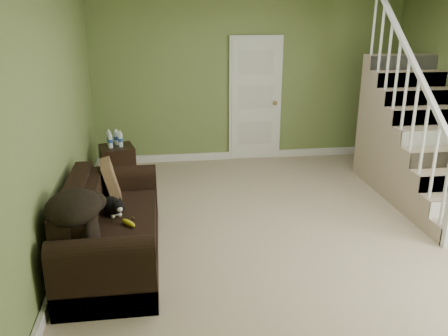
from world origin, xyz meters
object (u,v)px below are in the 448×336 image
object	(u,v)px
side_table	(118,164)
banana	(128,223)
sofa	(109,231)
cat	(112,206)

from	to	relation	value
side_table	banana	xyz separation A→B (m)	(0.29, -2.38, 0.18)
sofa	side_table	xyz separation A→B (m)	(-0.08, 2.22, -0.02)
side_table	banana	size ratio (longest dim) A/B	3.90
side_table	banana	world-z (taller)	side_table
sofa	cat	distance (m)	0.26
sofa	banana	distance (m)	0.31
side_table	cat	distance (m)	2.11
sofa	side_table	distance (m)	2.22
cat	sofa	bearing A→B (deg)	-132.95
cat	banana	size ratio (longest dim) A/B	2.39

